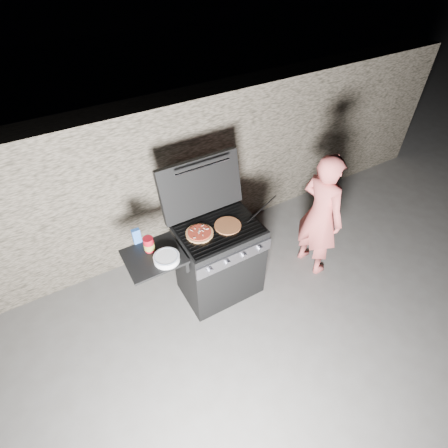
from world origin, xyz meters
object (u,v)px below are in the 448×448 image
sauce_jar (149,244)px  pizza_topped (200,233)px  person (320,215)px  gas_grill (198,270)px

sauce_jar → pizza_topped: bearing=-6.3°
sauce_jar → person: bearing=-9.3°
pizza_topped → sauce_jar: (-0.47, 0.05, 0.05)m
gas_grill → person: person is taller
gas_grill → pizza_topped: (0.05, 0.03, 0.47)m
gas_grill → pizza_topped: 0.47m
gas_grill → sauce_jar: size_ratio=9.32×
pizza_topped → gas_grill: bearing=-149.5°
sauce_jar → person: size_ratio=0.10×
pizza_topped → sauce_jar: bearing=173.7°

